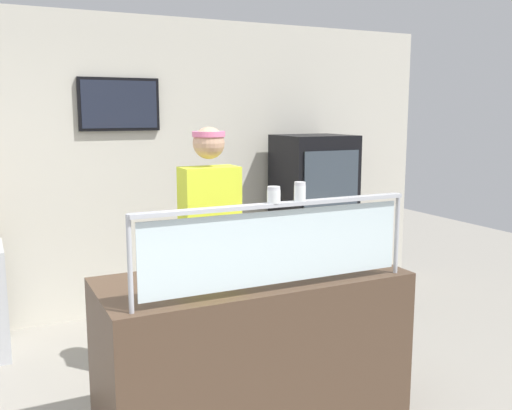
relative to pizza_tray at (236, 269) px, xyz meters
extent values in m
plane|color=gray|center=(0.05, 0.52, -0.97)|extent=(12.00, 12.00, 0.00)
cube|color=beige|center=(0.05, 2.25, 0.38)|extent=(6.11, 0.08, 2.70)
cube|color=black|center=(-0.14, 2.19, 0.95)|extent=(0.71, 0.04, 0.46)
cube|color=#1E2333|center=(-0.14, 2.17, 0.95)|extent=(0.66, 0.01, 0.41)
cube|color=#4C3828|center=(0.05, -0.11, -0.49)|extent=(1.71, 0.73, 0.95)
cylinder|color=#B2B5BC|center=(-0.70, -0.42, 0.21)|extent=(0.02, 0.02, 0.46)
cylinder|color=#B2B5BC|center=(0.81, -0.42, 0.21)|extent=(0.02, 0.02, 0.46)
cube|color=silver|center=(0.05, -0.42, 0.21)|extent=(1.45, 0.01, 0.38)
cube|color=#B2B5BC|center=(0.05, -0.42, 0.43)|extent=(1.51, 0.06, 0.02)
cylinder|color=#9EA0A8|center=(0.00, 0.00, -0.01)|extent=(0.50, 0.50, 0.01)
cylinder|color=tan|center=(0.00, 0.00, 0.00)|extent=(0.48, 0.48, 0.02)
cylinder|color=gold|center=(0.00, 0.00, 0.02)|extent=(0.42, 0.42, 0.01)
cube|color=#ADAFB7|center=(0.04, -0.02, 0.02)|extent=(0.09, 0.28, 0.01)
cylinder|color=white|center=(0.02, -0.42, 0.47)|extent=(0.07, 0.07, 0.07)
cylinder|color=white|center=(0.02, -0.42, 0.46)|extent=(0.06, 0.06, 0.04)
cylinder|color=silver|center=(0.02, -0.42, 0.52)|extent=(0.06, 0.06, 0.02)
cylinder|color=white|center=(0.17, -0.42, 0.48)|extent=(0.06, 0.06, 0.08)
cylinder|color=red|center=(0.17, -0.42, 0.47)|extent=(0.05, 0.05, 0.05)
cylinder|color=silver|center=(0.17, -0.42, 0.53)|extent=(0.06, 0.06, 0.02)
cylinder|color=#23232D|center=(-0.04, 0.59, -0.49)|extent=(0.13, 0.13, 0.95)
cylinder|color=#23232D|center=(0.18, 0.59, -0.49)|extent=(0.13, 0.13, 0.95)
cube|color=#D8EA33|center=(0.07, 0.59, 0.26)|extent=(0.38, 0.21, 0.55)
sphere|color=tan|center=(0.07, 0.59, 0.69)|extent=(0.21, 0.21, 0.21)
cylinder|color=pink|center=(0.07, 0.59, 0.75)|extent=(0.21, 0.21, 0.04)
cylinder|color=tan|center=(0.25, 0.37, 0.16)|extent=(0.08, 0.34, 0.08)
cube|color=black|center=(1.63, 1.81, -0.15)|extent=(0.68, 0.61, 1.63)
cube|color=#38424C|center=(1.63, 1.50, -0.12)|extent=(0.58, 0.02, 1.31)
cylinder|color=blue|center=(1.44, 1.61, -0.07)|extent=(0.06, 0.06, 0.20)
cylinder|color=green|center=(1.57, 1.61, -0.07)|extent=(0.06, 0.06, 0.20)
cylinder|color=green|center=(1.69, 1.61, -0.07)|extent=(0.06, 0.06, 0.20)
cylinder|color=blue|center=(1.82, 1.61, -0.07)|extent=(0.06, 0.06, 0.20)
camera|label=1|loc=(-1.28, -2.90, 0.89)|focal=40.06mm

